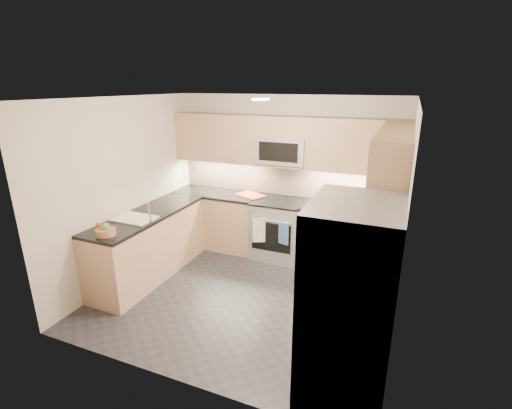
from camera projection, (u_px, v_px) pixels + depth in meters
name	position (u px, v px, depth m)	size (l,w,h in m)	color
floor	(246.00, 295.00, 4.89)	(3.60, 3.20, 0.00)	#242429
ceiling	(244.00, 98.00, 4.11)	(3.60, 3.20, 0.02)	beige
wall_back	(286.00, 176.00, 5.90)	(3.60, 0.02, 2.50)	#BFB5A6
wall_front	(167.00, 260.00, 3.09)	(3.60, 0.02, 2.50)	#BFB5A6
wall_left	(127.00, 190.00, 5.15)	(0.02, 3.20, 2.50)	#BFB5A6
wall_right	(403.00, 226.00, 3.85)	(0.02, 3.20, 2.50)	#BFB5A6
base_cab_back_left	(218.00, 220.00, 6.28)	(1.42, 0.60, 0.90)	tan
base_cab_back_right	(348.00, 240.00, 5.49)	(1.42, 0.60, 0.90)	tan
base_cab_right	(368.00, 281.00, 4.34)	(0.60, 1.70, 0.90)	tan
base_cab_peninsula	(150.00, 246.00, 5.29)	(0.60, 2.00, 0.90)	tan
countertop_back_left	(217.00, 193.00, 6.14)	(1.42, 0.63, 0.04)	black
countertop_back_right	(351.00, 210.00, 5.35)	(1.42, 0.63, 0.04)	black
countertop_right	(372.00, 245.00, 4.19)	(0.63, 1.70, 0.04)	black
countertop_peninsula	(147.00, 215.00, 5.14)	(0.63, 2.00, 0.04)	black
upper_cab_back	(283.00, 141.00, 5.57)	(3.60, 0.35, 0.75)	tan
upper_cab_right	(393.00, 165.00, 3.97)	(0.35, 1.95, 0.75)	tan
backsplash_back	(286.00, 179.00, 5.92)	(3.60, 0.01, 0.51)	tan
backsplash_right	(403.00, 217.00, 4.26)	(0.01, 2.30, 0.51)	tan
gas_range	(278.00, 229.00, 5.86)	(0.76, 0.65, 0.91)	#A8AAB0
range_cooktop	(279.00, 202.00, 5.72)	(0.76, 0.65, 0.03)	black
oven_door_glass	(271.00, 237.00, 5.58)	(0.62, 0.02, 0.45)	black
oven_handle	(271.00, 221.00, 5.47)	(0.02, 0.02, 0.60)	#B2B5BA
microwave	(282.00, 150.00, 5.59)	(0.76, 0.40, 0.40)	#ABAFB3
microwave_door	(278.00, 152.00, 5.41)	(0.60, 0.01, 0.28)	black
refrigerator	(349.00, 306.00, 3.07)	(0.70, 0.90, 1.80)	#9EA1A6
fridge_handle_left	(300.00, 302.00, 3.03)	(0.02, 0.02, 1.20)	#B2B5BA
fridge_handle_right	(311.00, 282.00, 3.35)	(0.02, 0.02, 1.20)	#B2B5BA
sink_basin	(135.00, 223.00, 4.93)	(0.52, 0.38, 0.16)	white
faucet	(150.00, 212.00, 4.78)	(0.03, 0.03, 0.28)	silver
utensil_bowl	(376.00, 208.00, 5.09)	(0.32, 0.32, 0.18)	#49AB51
cutting_board	(251.00, 195.00, 5.96)	(0.43, 0.30, 0.01)	#C34212
fruit_basket	(106.00, 232.00, 4.38)	(0.23, 0.23, 0.08)	#A46E4C
fruit_apple	(99.00, 225.00, 4.41)	(0.06, 0.06, 0.06)	#B84015
fruit_pear	(105.00, 226.00, 4.36)	(0.08, 0.08, 0.08)	#4E9F44
dish_towel_check	(259.00, 230.00, 5.57)	(0.20, 0.02, 0.38)	silver
dish_towel_blue	(283.00, 234.00, 5.43)	(0.17, 0.01, 0.32)	#355892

